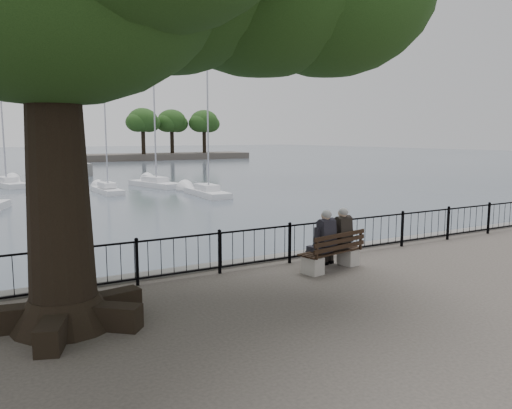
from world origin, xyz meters
TOP-DOWN VIEW (x-y plane):
  - harbor at (0.00, 3.00)m, footprint 260.00×260.00m
  - railing at (0.00, 2.50)m, footprint 22.06×0.06m
  - bench at (1.56, 1.44)m, footprint 1.88×0.87m
  - person_left at (1.26, 1.49)m, footprint 0.52×0.80m
  - person_right at (1.86, 1.60)m, footprint 0.52×0.80m
  - lion_monument at (2.00, 49.93)m, footprint 6.07×6.07m
  - sailboat_d at (8.47, 24.66)m, footprint 1.66×5.53m
  - sailboat_f at (2.64, 30.03)m, footprint 1.53×4.75m
  - sailboat_g at (7.25, 32.71)m, footprint 3.12×6.17m
  - sailboat_h at (-3.72, 38.98)m, footprint 3.21×5.97m
  - far_shore at (25.54, 79.46)m, footprint 30.00×8.60m

SIDE VIEW (x-z plane):
  - sailboat_d at x=8.47m, z-range -5.48..4.05m
  - sailboat_f at x=2.64m, z-range -5.50..4.12m
  - sailboat_g at x=7.25m, z-range -6.42..5.07m
  - sailboat_h at x=-3.72m, z-range -7.82..6.63m
  - harbor at x=0.00m, z-range -1.10..0.10m
  - bench at x=1.56m, z-range -0.14..0.81m
  - railing at x=0.00m, z-range 0.06..1.06m
  - person_left at x=1.26m, z-range -0.06..1.46m
  - person_right at x=1.86m, z-range -0.06..1.46m
  - lion_monument at x=2.00m, z-range -3.22..5.71m
  - far_shore at x=25.54m, z-range -1.59..7.59m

